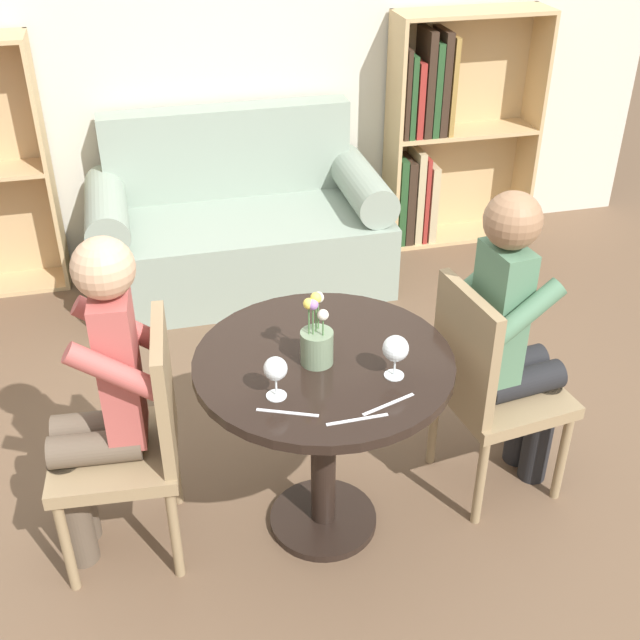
{
  "coord_description": "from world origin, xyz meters",
  "views": [
    {
      "loc": [
        -0.53,
        -2.09,
        2.25
      ],
      "look_at": [
        0.0,
        0.05,
        0.87
      ],
      "focal_mm": 45.0,
      "sensor_mm": 36.0,
      "label": 1
    }
  ],
  "objects_px": {
    "wine_glass_right": "(396,349)",
    "chair_right": "(488,383)",
    "wine_glass_left": "(276,370)",
    "bookshelf_right": "(440,134)",
    "flower_vase": "(317,341)",
    "person_right": "(514,341)",
    "chair_left": "(134,436)",
    "couch": "(238,230)",
    "person_left": "(100,402)"
  },
  "relations": [
    {
      "from": "wine_glass_left",
      "to": "wine_glass_right",
      "type": "xyz_separation_m",
      "value": [
        0.38,
        0.01,
        0.0
      ]
    },
    {
      "from": "chair_left",
      "to": "chair_right",
      "type": "xyz_separation_m",
      "value": [
        1.28,
        -0.01,
        0.0
      ]
    },
    {
      "from": "person_left",
      "to": "flower_vase",
      "type": "bearing_deg",
      "value": 87.05
    },
    {
      "from": "bookshelf_right",
      "to": "flower_vase",
      "type": "bearing_deg",
      "value": -120.27
    },
    {
      "from": "person_left",
      "to": "wine_glass_right",
      "type": "relative_size",
      "value": 8.36
    },
    {
      "from": "wine_glass_left",
      "to": "chair_left",
      "type": "bearing_deg",
      "value": 153.01
    },
    {
      "from": "bookshelf_right",
      "to": "chair_left",
      "type": "relative_size",
      "value": 1.52
    },
    {
      "from": "wine_glass_right",
      "to": "chair_right",
      "type": "bearing_deg",
      "value": 24.44
    },
    {
      "from": "person_right",
      "to": "chair_left",
      "type": "bearing_deg",
      "value": 82.75
    },
    {
      "from": "wine_glass_left",
      "to": "flower_vase",
      "type": "distance_m",
      "value": 0.22
    },
    {
      "from": "couch",
      "to": "chair_right",
      "type": "bearing_deg",
      "value": -71.25
    },
    {
      "from": "chair_left",
      "to": "wine_glass_right",
      "type": "xyz_separation_m",
      "value": [
        0.83,
        -0.21,
        0.36
      ]
    },
    {
      "from": "person_right",
      "to": "flower_vase",
      "type": "xyz_separation_m",
      "value": [
        -0.75,
        -0.09,
        0.18
      ]
    },
    {
      "from": "bookshelf_right",
      "to": "wine_glass_left",
      "type": "relative_size",
      "value": 9.67
    },
    {
      "from": "chair_left",
      "to": "person_left",
      "type": "xyz_separation_m",
      "value": [
        -0.09,
        0.01,
        0.15
      ]
    },
    {
      "from": "chair_left",
      "to": "person_left",
      "type": "distance_m",
      "value": 0.18
    },
    {
      "from": "chair_right",
      "to": "wine_glass_right",
      "type": "distance_m",
      "value": 0.6
    },
    {
      "from": "person_left",
      "to": "wine_glass_right",
      "type": "distance_m",
      "value": 0.97
    },
    {
      "from": "bookshelf_right",
      "to": "wine_glass_right",
      "type": "bearing_deg",
      "value": -114.55
    },
    {
      "from": "bookshelf_right",
      "to": "wine_glass_left",
      "type": "distance_m",
      "value": 2.78
    },
    {
      "from": "couch",
      "to": "wine_glass_left",
      "type": "relative_size",
      "value": 11.33
    },
    {
      "from": "chair_right",
      "to": "flower_vase",
      "type": "bearing_deg",
      "value": 88.4
    },
    {
      "from": "chair_right",
      "to": "person_right",
      "type": "distance_m",
      "value": 0.18
    },
    {
      "from": "person_right",
      "to": "couch",
      "type": "bearing_deg",
      "value": 13.77
    },
    {
      "from": "bookshelf_right",
      "to": "flower_vase",
      "type": "height_order",
      "value": "bookshelf_right"
    },
    {
      "from": "bookshelf_right",
      "to": "chair_right",
      "type": "height_order",
      "value": "bookshelf_right"
    },
    {
      "from": "wine_glass_right",
      "to": "flower_vase",
      "type": "bearing_deg",
      "value": 149.08
    },
    {
      "from": "bookshelf_right",
      "to": "wine_glass_left",
      "type": "height_order",
      "value": "bookshelf_right"
    },
    {
      "from": "person_left",
      "to": "person_right",
      "type": "xyz_separation_m",
      "value": [
        1.46,
        -0.0,
        0.01
      ]
    },
    {
      "from": "bookshelf_right",
      "to": "flower_vase",
      "type": "distance_m",
      "value": 2.57
    },
    {
      "from": "flower_vase",
      "to": "person_left",
      "type": "bearing_deg",
      "value": 172.37
    },
    {
      "from": "bookshelf_right",
      "to": "person_right",
      "type": "height_order",
      "value": "bookshelf_right"
    },
    {
      "from": "bookshelf_right",
      "to": "chair_right",
      "type": "xyz_separation_m",
      "value": [
        -0.63,
        -2.15,
        -0.17
      ]
    },
    {
      "from": "bookshelf_right",
      "to": "person_right",
      "type": "relative_size",
      "value": 1.1
    },
    {
      "from": "person_left",
      "to": "flower_vase",
      "type": "distance_m",
      "value": 0.73
    },
    {
      "from": "person_right",
      "to": "wine_glass_right",
      "type": "height_order",
      "value": "person_right"
    },
    {
      "from": "chair_left",
      "to": "chair_right",
      "type": "bearing_deg",
      "value": 94.13
    },
    {
      "from": "person_right",
      "to": "wine_glass_left",
      "type": "relative_size",
      "value": 8.8
    },
    {
      "from": "couch",
      "to": "person_left",
      "type": "height_order",
      "value": "person_left"
    },
    {
      "from": "couch",
      "to": "chair_left",
      "type": "xyz_separation_m",
      "value": [
        -0.64,
        -1.87,
        0.18
      ]
    },
    {
      "from": "couch",
      "to": "bookshelf_right",
      "type": "height_order",
      "value": "bookshelf_right"
    },
    {
      "from": "flower_vase",
      "to": "couch",
      "type": "bearing_deg",
      "value": 89.22
    },
    {
      "from": "person_left",
      "to": "wine_glass_right",
      "type": "bearing_deg",
      "value": 80.9
    },
    {
      "from": "chair_left",
      "to": "wine_glass_left",
      "type": "relative_size",
      "value": 6.38
    },
    {
      "from": "bookshelf_right",
      "to": "chair_left",
      "type": "xyz_separation_m",
      "value": [
        -1.91,
        -2.14,
        -0.17
      ]
    },
    {
      "from": "wine_glass_left",
      "to": "wine_glass_right",
      "type": "height_order",
      "value": "wine_glass_right"
    },
    {
      "from": "bookshelf_right",
      "to": "person_right",
      "type": "xyz_separation_m",
      "value": [
        -0.54,
        -2.13,
        -0.01
      ]
    },
    {
      "from": "person_left",
      "to": "wine_glass_right",
      "type": "xyz_separation_m",
      "value": [
        0.92,
        -0.23,
        0.21
      ]
    },
    {
      "from": "couch",
      "to": "person_right",
      "type": "xyz_separation_m",
      "value": [
        0.73,
        -1.86,
        0.34
      ]
    },
    {
      "from": "bookshelf_right",
      "to": "wine_glass_right",
      "type": "relative_size",
      "value": 9.28
    }
  ]
}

